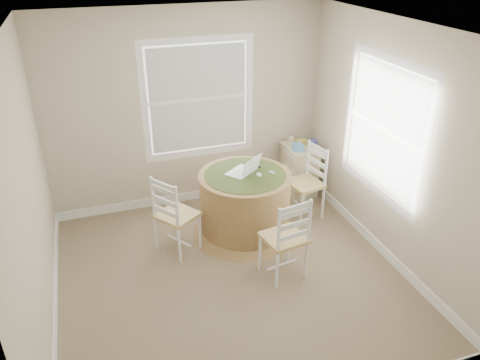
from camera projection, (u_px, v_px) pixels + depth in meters
name	position (u px, v px, depth m)	size (l,w,h in m)	color
room	(241.00, 160.00, 4.66)	(3.64, 3.64, 2.64)	#8B7D58
round_table	(245.00, 201.00, 5.67)	(1.29, 1.29, 0.80)	#9A7445
chair_left	(177.00, 215.00, 5.31)	(0.42, 0.40, 0.95)	white
chair_near	(284.00, 237.00, 4.91)	(0.42, 0.40, 0.95)	white
chair_right	(305.00, 183.00, 5.99)	(0.42, 0.40, 0.95)	white
laptop	(244.00, 171.00, 5.53)	(0.46, 0.45, 0.24)	white
mouse	(259.00, 174.00, 5.48)	(0.06, 0.10, 0.03)	white
phone	(272.00, 173.00, 5.55)	(0.04, 0.09, 0.02)	#B7BABF
keys	(258.00, 168.00, 5.66)	(0.06, 0.05, 0.03)	black
corner_chest	(299.00, 170.00, 6.61)	(0.41, 0.55, 0.71)	beige
tissue_box	(298.00, 147.00, 6.31)	(0.12, 0.12, 0.10)	#5A9BCD
box_yellow	(301.00, 142.00, 6.49)	(0.15, 0.10, 0.06)	gold
box_blue	(312.00, 144.00, 6.37)	(0.08, 0.08, 0.12)	#313A94
cup_cream	(292.00, 141.00, 6.52)	(0.07, 0.07, 0.09)	beige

